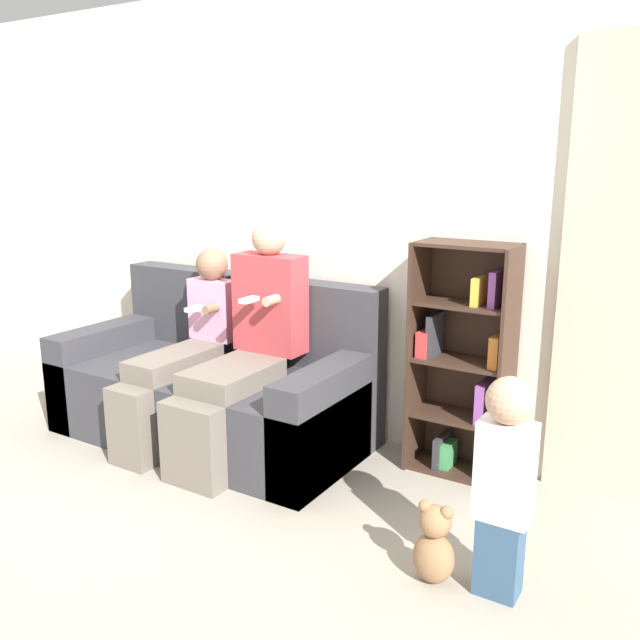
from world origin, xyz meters
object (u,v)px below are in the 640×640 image
(couch, at_px, (216,387))
(toddler_standing, at_px, (504,479))
(bookshelf, at_px, (464,361))
(teddy_bear, at_px, (434,545))
(adult_seated, at_px, (246,342))
(child_seated, at_px, (181,348))

(couch, height_order, toddler_standing, couch)
(couch, xyz_separation_m, toddler_standing, (1.87, -0.59, 0.17))
(bookshelf, height_order, teddy_bear, bookshelf)
(couch, height_order, adult_seated, adult_seated)
(toddler_standing, xyz_separation_m, teddy_bear, (-0.23, -0.06, -0.31))
(bookshelf, bearing_deg, couch, -166.49)
(adult_seated, height_order, toddler_standing, adult_seated)
(child_seated, bearing_deg, adult_seated, 5.81)
(child_seated, height_order, bookshelf, bookshelf)
(child_seated, relative_size, bookshelf, 0.90)
(teddy_bear, bearing_deg, adult_seated, 157.35)
(child_seated, distance_m, bookshelf, 1.57)
(couch, height_order, child_seated, child_seated)
(couch, xyz_separation_m, bookshelf, (1.37, 0.33, 0.30))
(bookshelf, bearing_deg, teddy_bear, -75.03)
(toddler_standing, distance_m, teddy_bear, 0.39)
(child_seated, distance_m, teddy_bear, 1.87)
(adult_seated, relative_size, child_seated, 1.17)
(adult_seated, height_order, child_seated, adult_seated)
(couch, height_order, teddy_bear, couch)
(bookshelf, distance_m, teddy_bear, 1.11)
(toddler_standing, bearing_deg, bookshelf, 118.35)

